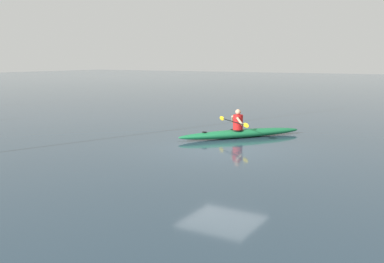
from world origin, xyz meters
name	(u,v)px	position (x,y,z in m)	size (l,w,h in m)	color
ground_plane	(223,150)	(0.00, 0.00, 0.00)	(160.00, 160.00, 0.00)	#283D4C
kayak	(241,133)	(0.44, -2.40, 0.16)	(3.57, 4.41, 0.32)	#19723F
kayaker	(238,121)	(0.54, -2.27, 0.65)	(1.93, 1.50, 0.79)	red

